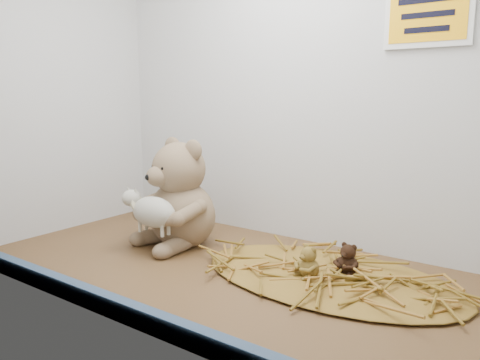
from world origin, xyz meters
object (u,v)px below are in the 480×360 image
Objects in this scene: toy_lamb at (154,212)px; mini_teddy_brown at (348,257)px; mini_teddy_tan at (309,260)px; main_teddy at (181,192)px.

mini_teddy_brown is (44.05, 13.43, -6.17)cm from toy_lamb.
main_teddy is at bearing -159.00° from mini_teddy_tan.
main_teddy reaches higher than toy_lamb.
main_teddy is 39.32cm from mini_teddy_tan.
mini_teddy_tan is 8.77cm from mini_teddy_brown.
main_teddy is at bearing -164.86° from mini_teddy_brown.
toy_lamb reaches higher than mini_teddy_tan.
main_teddy is 10.43cm from toy_lamb.
mini_teddy_tan and mini_teddy_brown have the same top height.
main_teddy reaches higher than mini_teddy_brown.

